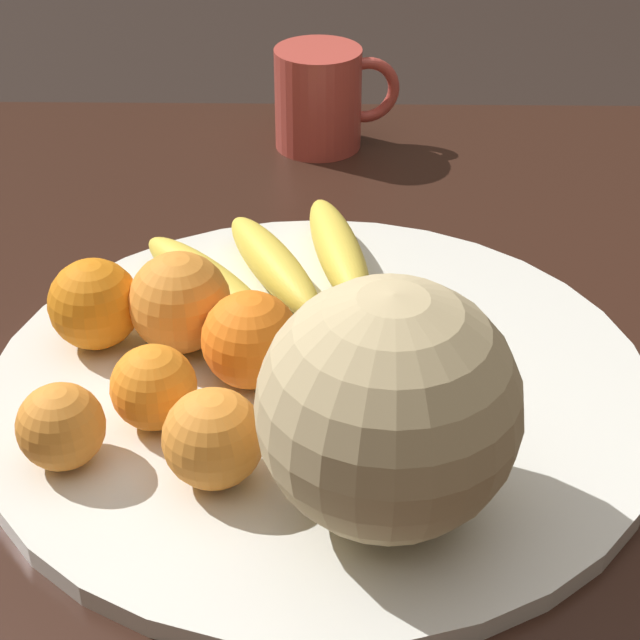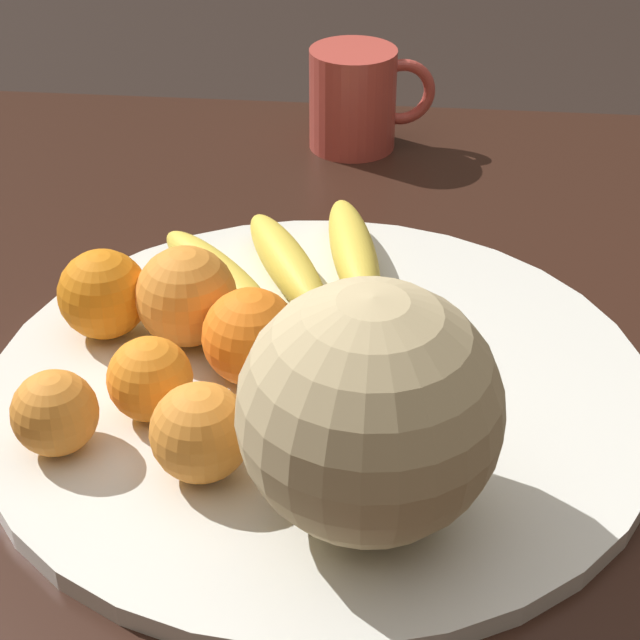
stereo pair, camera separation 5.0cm
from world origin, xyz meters
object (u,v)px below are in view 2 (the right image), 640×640
orange_back_left (55,413)px  orange_back_right (103,294)px  melon (370,412)px  banana_bunch (292,265)px  fruit_bowl (320,386)px  ceramic_mug (357,99)px  orange_mid_center (150,379)px  orange_front_left (186,296)px  orange_top_small (200,432)px  orange_front_right (251,337)px  kitchen_table (305,501)px

orange_back_left → orange_back_right: (0.00, -0.13, 0.01)m
melon → banana_bunch: size_ratio=0.72×
fruit_bowl → ceramic_mug: (0.00, -0.43, 0.04)m
orange_back_left → ceramic_mug: bearing=-106.7°
orange_mid_center → ceramic_mug: (-0.11, -0.48, 0.01)m
orange_front_left → orange_top_small: bearing=104.8°
fruit_bowl → orange_front_left: 0.12m
melon → orange_front_left: (0.14, -0.17, -0.04)m
orange_back_right → orange_top_small: (-0.10, 0.15, -0.00)m
orange_back_right → orange_top_small: bearing=124.5°
orange_mid_center → orange_back_right: orange_back_right is taller
orange_back_left → fruit_bowl: bearing=-150.6°
orange_front_right → orange_mid_center: orange_front_right is taller
melon → ceramic_mug: size_ratio=1.20×
banana_bunch → orange_front_right: bearing=148.2°
fruit_bowl → orange_mid_center: bearing=24.8°
orange_mid_center → orange_back_right: size_ratio=0.86×
orange_back_left → orange_top_small: 0.10m
orange_front_right → banana_bunch: bearing=-95.8°
orange_back_left → kitchen_table: bearing=-155.9°
orange_front_right → orange_top_small: (0.02, 0.10, -0.00)m
orange_front_right → ceramic_mug: 0.44m
orange_back_right → ceramic_mug: bearing=-112.5°
orange_front_left → fruit_bowl: bearing=158.6°
melon → orange_top_small: bearing=-13.8°
fruit_bowl → orange_front_left: (0.10, -0.04, 0.04)m
orange_back_right → orange_back_left: bearing=91.7°
orange_front_right → orange_back_right: orange_front_right is taller
fruit_bowl → orange_front_left: size_ratio=6.34×
orange_top_small → orange_mid_center: bearing=-50.7°
orange_top_small → ceramic_mug: ceramic_mug is taller
melon → orange_front_right: melon is taller
orange_front_left → orange_back_right: size_ratio=1.11×
fruit_bowl → orange_back_right: orange_back_right is taller
banana_bunch → orange_mid_center: bearing=131.0°
fruit_bowl → ceramic_mug: bearing=-89.5°
orange_mid_center → ceramic_mug: 0.49m
orange_front_left → orange_back_left: size_ratio=1.33×
fruit_bowl → orange_mid_center: size_ratio=8.21×
fruit_bowl → orange_back_right: (0.17, -0.04, 0.04)m
banana_bunch → ceramic_mug: size_ratio=1.66×
orange_front_left → orange_front_right: orange_front_left is taller
kitchen_table → orange_back_left: bearing=24.1°
orange_front_right → orange_mid_center: bearing=38.1°
orange_top_small → ceramic_mug: (-0.06, -0.54, 0.01)m
orange_back_right → fruit_bowl: bearing=165.5°
orange_top_small → fruit_bowl: bearing=-121.2°
orange_mid_center → orange_back_right: bearing=-58.7°
orange_front_right → orange_mid_center: (0.06, 0.05, -0.01)m
orange_mid_center → orange_top_small: 0.07m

